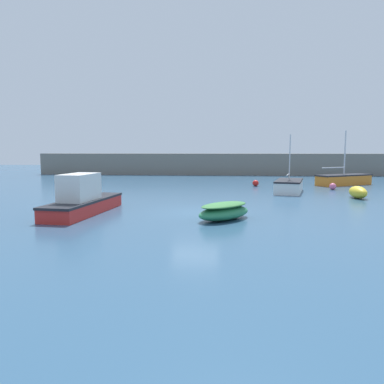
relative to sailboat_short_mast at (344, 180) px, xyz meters
name	(u,v)px	position (x,y,z in m)	size (l,w,h in m)	color
ground_plane	(195,214)	(-13.08, -16.61, -0.63)	(120.00, 120.00, 0.20)	#2D5170
harbor_breakwater	(210,164)	(-13.08, 13.95, 0.89)	(45.78, 2.55, 2.84)	slate
sailboat_short_mast	(344,180)	(0.00, 0.00, 0.00)	(5.88, 4.40, 5.13)	orange
fishing_dinghy_green	(358,192)	(-2.20, -9.87, -0.11)	(1.02, 2.21, 0.84)	yellow
rowboat_with_red_cover	(224,211)	(-11.58, -18.57, -0.11)	(3.22, 3.39, 0.83)	#287A4C
sailboat_twin_hulled	(289,186)	(-6.34, -6.65, -0.02)	(3.02, 4.96, 4.53)	white
cabin_cruiser_white	(83,200)	(-18.96, -17.46, 0.22)	(2.44, 6.55, 2.13)	red
mooring_buoy_pink	(333,186)	(-2.28, -4.34, -0.25)	(0.56, 0.56, 0.56)	#EA668C
mooring_buoy_red	(256,183)	(-8.46, -1.69, -0.25)	(0.56, 0.56, 0.56)	red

